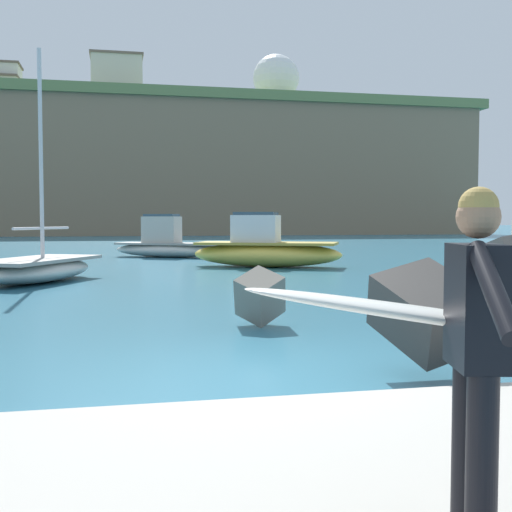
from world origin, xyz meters
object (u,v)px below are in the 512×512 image
at_px(radar_dome, 276,85).
at_px(station_building_central, 117,80).
at_px(boat_mid_centre, 36,268).
at_px(boat_mid_right, 265,249).
at_px(surfer_with_board, 463,336).
at_px(boat_near_right, 168,244).

bearing_deg(radar_dome, station_building_central, -155.77).
relative_size(boat_mid_centre, station_building_central, 1.02).
bearing_deg(boat_mid_right, surfer_with_board, -100.44).
relative_size(surfer_with_board, boat_mid_right, 0.34).
xyz_separation_m(radar_dome, station_building_central, (-24.55, -11.05, -2.66)).
height_order(surfer_with_board, boat_near_right, boat_near_right).
bearing_deg(surfer_with_board, radar_dome, 76.63).
distance_m(boat_mid_right, station_building_central, 67.60).
bearing_deg(station_building_central, boat_mid_centre, -92.20).
distance_m(boat_near_right, radar_dome, 75.01).
relative_size(boat_mid_centre, radar_dome, 0.67).
relative_size(surfer_with_board, station_building_central, 0.31).
distance_m(surfer_with_board, boat_mid_right, 22.42).
distance_m(surfer_with_board, boat_near_right, 29.54).
distance_m(boat_near_right, station_building_central, 60.33).
bearing_deg(station_building_central, surfer_with_board, -89.09).
xyz_separation_m(boat_near_right, radar_dome, (22.36, 67.98, 22.48)).
distance_m(boat_mid_centre, boat_mid_right, 9.40).
bearing_deg(station_building_central, radar_dome, 24.23).
height_order(boat_mid_centre, radar_dome, radar_dome).
xyz_separation_m(boat_near_right, boat_mid_right, (3.24, -7.49, 0.05)).
bearing_deg(boat_mid_centre, boat_mid_right, 30.59).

